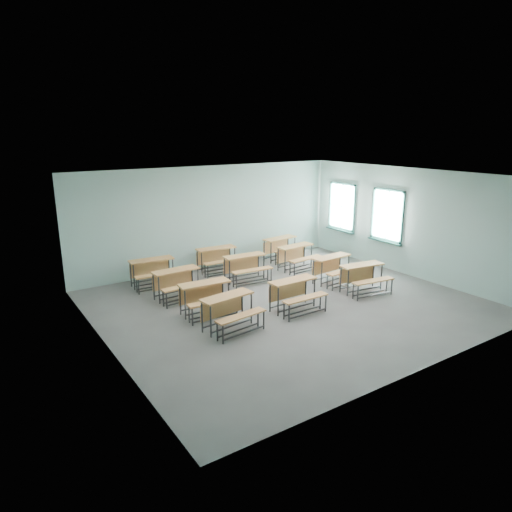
# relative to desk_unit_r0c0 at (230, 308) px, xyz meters

# --- Properties ---
(room) EXTENTS (9.04, 8.04, 3.24)m
(room) POSITION_rel_desk_unit_r0c0_xyz_m (2.08, 0.57, 1.09)
(room) COLOR slate
(room) RESTS_ON ground
(desk_unit_r0c0) EXTENTS (1.31, 0.97, 0.76)m
(desk_unit_r0c0) POSITION_rel_desk_unit_r0c0_xyz_m (0.00, 0.00, 0.00)
(desk_unit_r0c0) COLOR #C08045
(desk_unit_r0c0) RESTS_ON ground
(desk_unit_r0c1) EXTENTS (1.23, 0.83, 0.76)m
(desk_unit_r0c1) POSITION_rel_desk_unit_r0c0_xyz_m (1.87, 0.07, 0.00)
(desk_unit_r0c1) COLOR #C08045
(desk_unit_r0c1) RESTS_ON ground
(desk_unit_r0c2) EXTENTS (1.32, 0.97, 0.76)m
(desk_unit_r0c2) POSITION_rel_desk_unit_r0c0_xyz_m (4.21, 0.06, 0.00)
(desk_unit_r0c2) COLOR #C08045
(desk_unit_r0c2) RESTS_ON ground
(desk_unit_r1c0) EXTENTS (1.27, 0.90, 0.76)m
(desk_unit_r1c0) POSITION_rel_desk_unit_r0c0_xyz_m (-0.02, 1.06, 0.00)
(desk_unit_r1c0) COLOR #C08045
(desk_unit_r1c0) RESTS_ON ground
(desk_unit_r1c2) EXTENTS (1.28, 0.91, 0.76)m
(desk_unit_r1c2) POSITION_rel_desk_unit_r0c0_xyz_m (4.11, 1.12, 0.00)
(desk_unit_r1c2) COLOR #C08045
(desk_unit_r1c2) RESTS_ON ground
(desk_unit_r2c0) EXTENTS (1.26, 0.87, 0.76)m
(desk_unit_r2c0) POSITION_rel_desk_unit_r0c0_xyz_m (-0.15, 2.40, 0.00)
(desk_unit_r2c0) COLOR #C08045
(desk_unit_r2c0) RESTS_ON ground
(desk_unit_r2c1) EXTENTS (1.28, 0.91, 0.76)m
(desk_unit_r2c1) POSITION_rel_desk_unit_r0c0_xyz_m (2.07, 2.61, 0.00)
(desk_unit_r2c1) COLOR #C08045
(desk_unit_r2c1) RESTS_ON ground
(desk_unit_r2c2) EXTENTS (1.28, 0.91, 0.76)m
(desk_unit_r2c2) POSITION_rel_desk_unit_r0c0_xyz_m (4.03, 2.69, 0.00)
(desk_unit_r2c2) COLOR #C08045
(desk_unit_r2c2) RESTS_ON ground
(desk_unit_r3c0) EXTENTS (1.27, 0.90, 0.76)m
(desk_unit_r3c0) POSITION_rel_desk_unit_r0c0_xyz_m (-0.32, 3.69, 0.00)
(desk_unit_r3c0) COLOR #C08045
(desk_unit_r3c0) RESTS_ON ground
(desk_unit_r3c1) EXTENTS (1.27, 0.89, 0.76)m
(desk_unit_r3c1) POSITION_rel_desk_unit_r0c0_xyz_m (1.81, 3.82, 0.00)
(desk_unit_r3c1) COLOR #C08045
(desk_unit_r3c1) RESTS_ON ground
(desk_unit_r3c2) EXTENTS (1.32, 0.98, 0.76)m
(desk_unit_r3c2) POSITION_rel_desk_unit_r0c0_xyz_m (4.27, 3.82, 0.00)
(desk_unit_r3c2) COLOR #C08045
(desk_unit_r3c2) RESTS_ON ground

